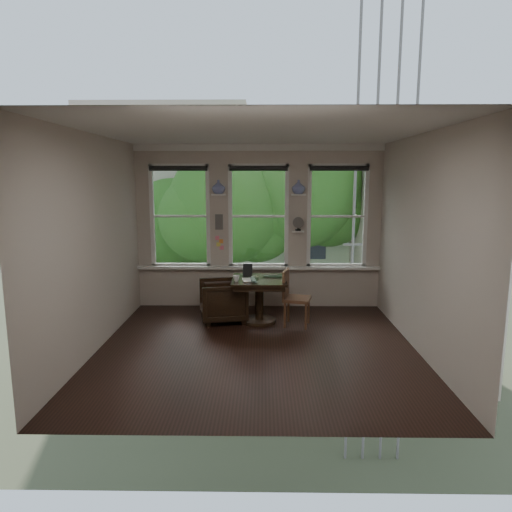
{
  "coord_description": "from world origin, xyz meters",
  "views": [
    {
      "loc": [
        0.08,
        -6.19,
        2.4
      ],
      "look_at": [
        -0.03,
        0.9,
        1.18
      ],
      "focal_mm": 32.0,
      "sensor_mm": 36.0,
      "label": 1
    }
  ],
  "objects_px": {
    "side_chair_right": "(297,298)",
    "laptop": "(272,277)",
    "armchair_left": "(223,301)",
    "table": "(259,301)",
    "mug": "(236,278)"
  },
  "relations": [
    {
      "from": "side_chair_right",
      "to": "laptop",
      "type": "height_order",
      "value": "side_chair_right"
    },
    {
      "from": "armchair_left",
      "to": "side_chair_right",
      "type": "xyz_separation_m",
      "value": [
        1.24,
        -0.24,
        0.11
      ]
    },
    {
      "from": "table",
      "to": "side_chair_right",
      "type": "relative_size",
      "value": 0.98
    },
    {
      "from": "side_chair_right",
      "to": "mug",
      "type": "bearing_deg",
      "value": 105.3
    },
    {
      "from": "laptop",
      "to": "mug",
      "type": "distance_m",
      "value": 0.64
    },
    {
      "from": "armchair_left",
      "to": "side_chair_right",
      "type": "height_order",
      "value": "side_chair_right"
    },
    {
      "from": "mug",
      "to": "table",
      "type": "bearing_deg",
      "value": 27.63
    },
    {
      "from": "armchair_left",
      "to": "laptop",
      "type": "xyz_separation_m",
      "value": [
        0.83,
        0.01,
        0.41
      ]
    },
    {
      "from": "armchair_left",
      "to": "mug",
      "type": "relative_size",
      "value": 7.39
    },
    {
      "from": "armchair_left",
      "to": "side_chair_right",
      "type": "distance_m",
      "value": 1.26
    },
    {
      "from": "side_chair_right",
      "to": "laptop",
      "type": "distance_m",
      "value": 0.56
    },
    {
      "from": "table",
      "to": "side_chair_right",
      "type": "bearing_deg",
      "value": -14.58
    },
    {
      "from": "table",
      "to": "laptop",
      "type": "xyz_separation_m",
      "value": [
        0.21,
        0.08,
        0.39
      ]
    },
    {
      "from": "table",
      "to": "laptop",
      "type": "bearing_deg",
      "value": 22.08
    },
    {
      "from": "side_chair_right",
      "to": "mug",
      "type": "distance_m",
      "value": 1.05
    }
  ]
}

